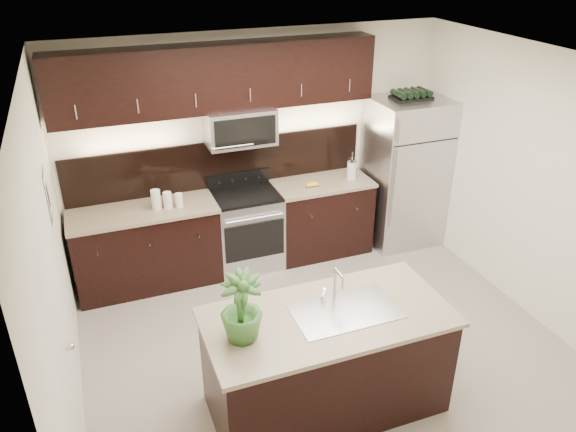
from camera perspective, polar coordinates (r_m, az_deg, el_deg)
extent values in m
plane|color=gray|center=(5.68, 3.55, -12.78)|extent=(4.50, 4.50, 0.00)
cube|color=silver|center=(6.63, -3.18, 6.91)|extent=(4.50, 0.02, 2.70)
cube|color=silver|center=(3.53, 17.94, -14.90)|extent=(4.50, 0.02, 2.70)
cube|color=silver|center=(4.58, -22.74, -5.25)|extent=(0.02, 4.00, 2.70)
cube|color=silver|center=(6.14, 23.53, 2.88)|extent=(0.02, 4.00, 2.70)
cube|color=white|center=(4.46, 4.57, 14.89)|extent=(4.50, 4.00, 0.02)
cube|color=silver|center=(4.11, -21.53, -14.92)|extent=(0.04, 0.80, 2.02)
sphere|color=silver|center=(4.37, -21.22, -12.25)|extent=(0.06, 0.06, 0.06)
cube|color=black|center=(5.11, -23.23, 1.91)|extent=(0.01, 0.32, 0.46)
cube|color=white|center=(5.11, -23.19, 1.92)|extent=(0.00, 0.24, 0.36)
cube|color=black|center=(6.49, -14.10, -3.21)|extent=(1.57, 0.62, 0.90)
cube|color=black|center=(6.96, 3.36, -0.17)|extent=(1.16, 0.62, 0.90)
cube|color=#B2B2B7|center=(6.67, -4.21, -1.51)|extent=(0.76, 0.62, 0.90)
cube|color=black|center=(6.46, -4.34, 2.11)|extent=(0.76, 0.60, 0.03)
cube|color=#BEA98E|center=(6.27, -14.58, 0.50)|extent=(1.59, 0.65, 0.04)
cube|color=#BEA98E|center=(6.76, 3.47, 3.37)|extent=(1.18, 0.65, 0.04)
cube|color=black|center=(6.55, -6.91, 5.27)|extent=(3.49, 0.02, 0.56)
cube|color=#B2B2B7|center=(6.27, -4.89, 9.02)|extent=(0.76, 0.40, 0.40)
cube|color=black|center=(6.11, -7.09, 13.79)|extent=(3.49, 0.33, 0.70)
cube|color=black|center=(4.79, 3.89, -14.69)|extent=(1.90, 0.90, 0.90)
cube|color=#BEA98E|center=(4.49, 4.08, -10.21)|extent=(1.96, 0.96, 0.04)
cube|color=silver|center=(4.53, 5.85, -9.52)|extent=(0.84, 0.50, 0.01)
cylinder|color=silver|center=(4.62, 4.76, -6.94)|extent=(0.03, 0.03, 0.24)
cylinder|color=silver|center=(4.48, 5.22, -5.82)|extent=(0.02, 0.14, 0.02)
cylinder|color=silver|center=(4.46, 5.58, -6.81)|extent=(0.02, 0.02, 0.10)
cube|color=#B2B2B7|center=(7.20, 11.65, 4.43)|extent=(0.90, 0.81, 1.86)
cube|color=black|center=(6.90, 12.39, 11.68)|extent=(0.46, 0.28, 0.03)
cylinder|color=black|center=(6.79, 11.16, 12.03)|extent=(0.08, 0.26, 0.08)
cylinder|color=black|center=(6.84, 11.80, 12.07)|extent=(0.08, 0.26, 0.08)
cylinder|color=black|center=(6.88, 12.44, 12.11)|extent=(0.08, 0.26, 0.08)
cylinder|color=black|center=(6.93, 13.06, 12.15)|extent=(0.08, 0.26, 0.08)
cylinder|color=black|center=(6.98, 13.68, 12.18)|extent=(0.08, 0.26, 0.08)
imported|color=#2F5E25|center=(4.10, -4.78, -9.24)|extent=(0.36, 0.36, 0.55)
cylinder|color=silver|center=(6.18, -13.26, 1.62)|extent=(0.10, 0.10, 0.22)
cylinder|color=silver|center=(6.19, -12.13, 1.57)|extent=(0.09, 0.09, 0.18)
cylinder|color=silver|center=(6.19, -11.01, 1.57)|extent=(0.08, 0.08, 0.16)
cylinder|color=silver|center=(6.82, 6.48, 4.65)|extent=(0.11, 0.11, 0.22)
cylinder|color=silver|center=(6.77, 6.53, 5.60)|extent=(0.12, 0.12, 0.02)
cylinder|color=silver|center=(6.75, 6.55, 6.04)|extent=(0.01, 0.01, 0.09)
ellipsoid|color=gold|center=(6.60, 2.08, 3.21)|extent=(0.17, 0.13, 0.05)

